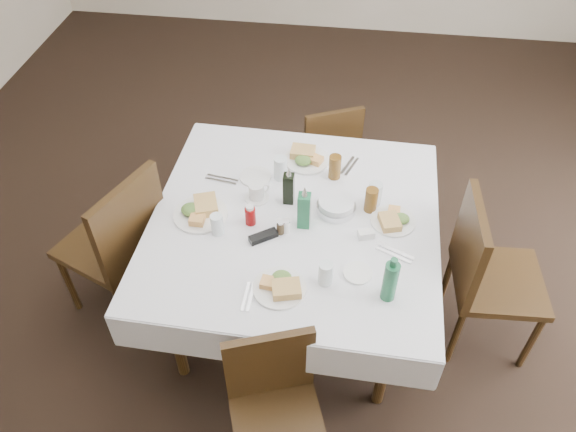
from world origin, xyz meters
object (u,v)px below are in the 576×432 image
object	(u,v)px
ketchup_bottle	(250,215)
green_bottle	(390,281)
chair_east	(484,270)
water_n	(281,168)
coffee_mug	(257,192)
water_e	(375,194)
oil_cruet_green	(304,209)
chair_south	(274,401)
bread_basket	(336,206)
dining_table	(294,228)
chair_north	(327,148)
water_s	(326,273)
oil_cruet_dark	(289,187)
water_w	(217,224)
chair_west	(120,240)

from	to	relation	value
ketchup_bottle	green_bottle	distance (m)	0.80
chair_east	water_n	world-z (taller)	chair_east
green_bottle	coffee_mug	bearing A→B (deg)	141.10
water_e	oil_cruet_green	size ratio (longest dim) A/B	0.52
water_n	water_e	distance (m)	0.54
water_n	ketchup_bottle	size ratio (longest dim) A/B	1.16
chair_south	bread_basket	distance (m)	1.03
dining_table	water_e	world-z (taller)	water_e
oil_cruet_green	green_bottle	distance (m)	0.59
coffee_mug	dining_table	bearing A→B (deg)	-29.56
dining_table	chair_south	size ratio (longest dim) A/B	1.80
oil_cruet_green	ketchup_bottle	bearing A→B (deg)	-175.06
chair_north	water_s	xyz separation A→B (m)	(0.09, -1.39, 0.35)
ketchup_bottle	coffee_mug	xyz separation A→B (m)	(0.00, 0.19, -0.01)
water_s	oil_cruet_dark	world-z (taller)	oil_cruet_dark
oil_cruet_green	green_bottle	world-z (taller)	oil_cruet_green
oil_cruet_dark	ketchup_bottle	distance (m)	0.26
chair_south	chair_east	world-z (taller)	chair_east
water_w	water_s	bearing A→B (deg)	-23.15
chair_north	dining_table	bearing A→B (deg)	-95.80
green_bottle	water_e	bearing A→B (deg)	97.40
chair_east	water_e	bearing A→B (deg)	160.40
chair_north	oil_cruet_green	size ratio (longest dim) A/B	3.15
water_w	chair_north	bearing A→B (deg)	67.62
chair_south	green_bottle	size ratio (longest dim) A/B	3.29
oil_cruet_green	water_s	bearing A→B (deg)	-68.25
water_e	green_bottle	bearing A→B (deg)	-82.60
oil_cruet_dark	coffee_mug	world-z (taller)	oil_cruet_dark
bread_basket	water_n	bearing A→B (deg)	146.09
dining_table	green_bottle	size ratio (longest dim) A/B	5.91
chair_east	ketchup_bottle	distance (m)	1.25
dining_table	chair_west	bearing A→B (deg)	-173.13
chair_north	water_n	distance (m)	0.80
water_s	green_bottle	distance (m)	0.30
oil_cruet_dark	chair_east	bearing A→B (deg)	-9.01
chair_west	oil_cruet_green	size ratio (longest dim) A/B	3.88
water_n	oil_cruet_green	world-z (taller)	oil_cruet_green
water_w	dining_table	bearing A→B (deg)	22.60
dining_table	oil_cruet_dark	bearing A→B (deg)	110.93
water_s	water_w	world-z (taller)	water_s
chair_west	ketchup_bottle	distance (m)	0.76
water_n	chair_north	bearing A→B (deg)	72.25
chair_north	water_n	bearing A→B (deg)	-107.75
chair_east	ketchup_bottle	xyz separation A→B (m)	(-1.23, -0.02, 0.26)
water_w	bread_basket	xyz separation A→B (m)	(0.58, 0.24, -0.03)
water_s	dining_table	bearing A→B (deg)	116.22
dining_table	chair_north	world-z (taller)	chair_north
chair_west	coffee_mug	world-z (taller)	chair_west
water_n	bread_basket	world-z (taller)	water_n
oil_cruet_green	bread_basket	bearing A→B (deg)	39.79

